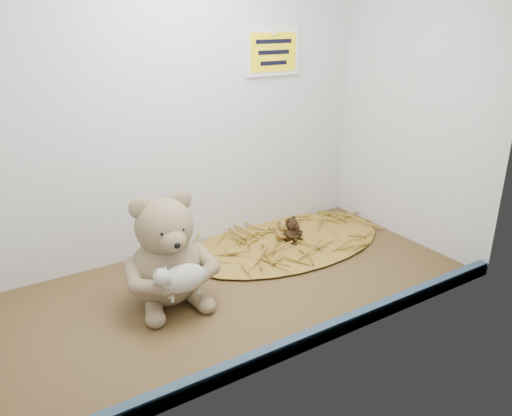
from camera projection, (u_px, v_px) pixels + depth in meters
alcove_shell at (216, 106)px, 118.45cm from camera, size 120.40×60.20×90.40cm
front_rail at (307, 339)px, 104.37cm from camera, size 119.28×2.20×3.60cm
straw_bed at (286, 242)px, 151.96cm from camera, size 65.11×37.81×1.26cm
main_teddy at (165, 249)px, 117.43cm from camera, size 23.78×24.92×27.42cm
toy_lamb at (183, 278)px, 110.85cm from camera, size 13.89×8.48×8.97cm
mini_teddy_tan at (282, 229)px, 150.88cm from camera, size 6.21×6.45×6.64cm
mini_teddy_brown at (291, 228)px, 149.95cm from camera, size 8.23×8.44×7.85cm
wall_sign at (273, 52)px, 145.87cm from camera, size 16.00×1.20×11.00cm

